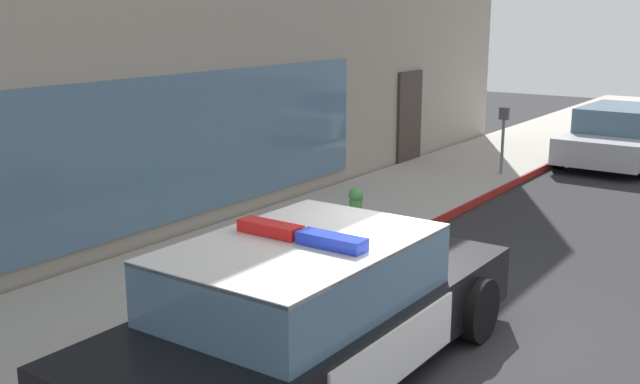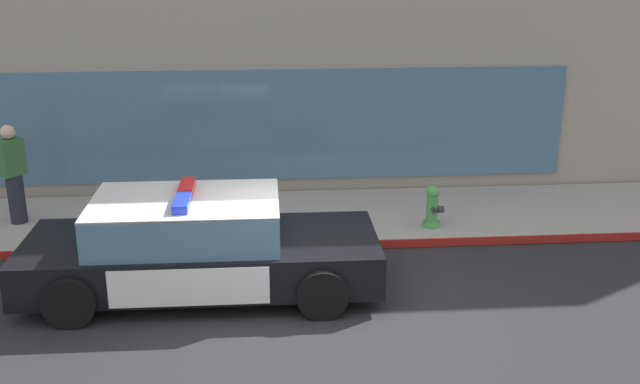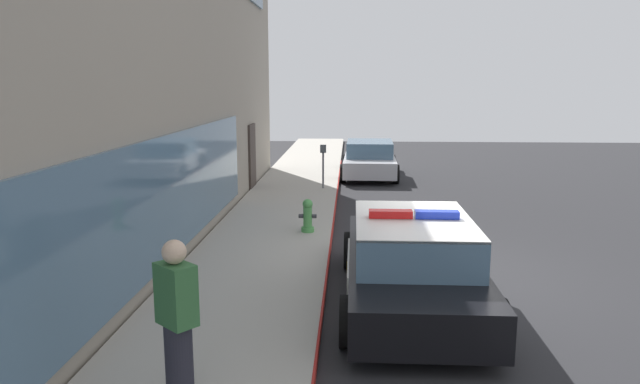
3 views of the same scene
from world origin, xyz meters
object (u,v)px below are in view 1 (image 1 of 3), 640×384
police_cruiser (309,310)px  parking_meter (503,128)px  fire_hydrant (356,212)px  car_down_street (622,135)px

police_cruiser → parking_meter: police_cruiser is taller
police_cruiser → fire_hydrant: (3.75, 1.86, -0.18)m
car_down_street → parking_meter: size_ratio=3.21×
fire_hydrant → parking_meter: 5.44m
parking_meter → car_down_street: bearing=-25.0°
fire_hydrant → car_down_street: 8.83m
police_cruiser → parking_meter: (9.16, 1.77, 0.40)m
police_cruiser → fire_hydrant: bearing=26.6°
fire_hydrant → car_down_street: size_ratio=0.17×
parking_meter → police_cruiser: bearing=-169.1°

